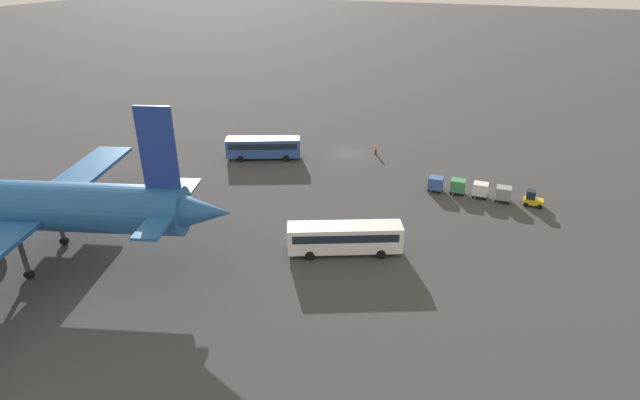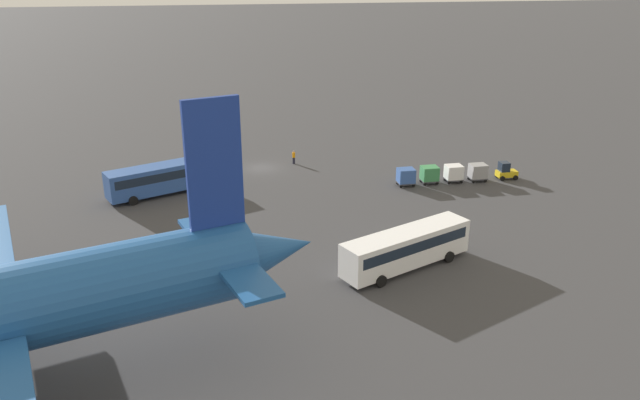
{
  "view_description": "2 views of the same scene",
  "coord_description": "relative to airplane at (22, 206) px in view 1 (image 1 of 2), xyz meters",
  "views": [
    {
      "loc": [
        -24.86,
        73.65,
        29.34
      ],
      "look_at": [
        -4.98,
        24.97,
        3.58
      ],
      "focal_mm": 28.0,
      "sensor_mm": 36.0,
      "label": 1
    },
    {
      "loc": [
        5.92,
        74.93,
        24.75
      ],
      "look_at": [
        -3.53,
        22.14,
        3.89
      ],
      "focal_mm": 35.0,
      "sensor_mm": 36.0,
      "label": 2
    }
  ],
  "objects": [
    {
      "name": "worker_person",
      "position": [
        -24.66,
        -44.27,
        -5.61
      ],
      "size": [
        0.38,
        0.38,
        1.74
      ],
      "color": "#1E1E2D",
      "rests_on": "ground"
    },
    {
      "name": "shuttle_bus_far",
      "position": [
        -30.07,
        -13.9,
        -4.47
      ],
      "size": [
        12.37,
        7.54,
        3.37
      ],
      "rotation": [
        0.0,
        0.0,
        0.43
      ],
      "color": "white",
      "rests_on": "ground"
    },
    {
      "name": "baggage_tug",
      "position": [
        -48.84,
        -33.97,
        -5.54
      ],
      "size": [
        2.41,
        1.65,
        2.1
      ],
      "rotation": [
        0.0,
        0.0,
        0.01
      ],
      "color": "gold",
      "rests_on": "ground"
    },
    {
      "name": "cargo_cart_grey",
      "position": [
        -45.22,
        -33.82,
        -5.29
      ],
      "size": [
        2.03,
        1.72,
        2.06
      ],
      "rotation": [
        0.0,
        0.0,
        0.02
      ],
      "color": "#38383D",
      "rests_on": "ground"
    },
    {
      "name": "cargo_cart_blue",
      "position": [
        -36.33,
        -33.73,
        -5.29
      ],
      "size": [
        2.03,
        1.72,
        2.06
      ],
      "rotation": [
        0.0,
        0.0,
        0.02
      ],
      "color": "#38383D",
      "rests_on": "ground"
    },
    {
      "name": "airplane",
      "position": [
        0.0,
        0.0,
        0.0
      ],
      "size": [
        43.1,
        36.77,
        17.23
      ],
      "rotation": [
        0.0,
        0.0,
        0.31
      ],
      "color": "#1E5193",
      "rests_on": "ground"
    },
    {
      "name": "cargo_cart_green",
      "position": [
        -39.29,
        -34.01,
        -5.29
      ],
      "size": [
        2.03,
        1.72,
        2.06
      ],
      "rotation": [
        0.0,
        0.0,
        0.02
      ],
      "color": "#38383D",
      "rests_on": "ground"
    },
    {
      "name": "cargo_cart_white",
      "position": [
        -42.26,
        -33.96,
        -5.29
      ],
      "size": [
        2.03,
        1.72,
        2.06
      ],
      "rotation": [
        0.0,
        0.0,
        0.02
      ],
      "color": "#38383D",
      "rests_on": "ground"
    },
    {
      "name": "shuttle_bus_near",
      "position": [
        -8.47,
        -35.78,
        -4.46
      ],
      "size": [
        11.79,
        7.25,
        3.4
      ],
      "rotation": [
        0.0,
        0.0,
        0.42
      ],
      "color": "#2D5199",
      "rests_on": "ground"
    },
    {
      "name": "ground_plane",
      "position": [
        -20.41,
        -43.23,
        -6.48
      ],
      "size": [
        600.0,
        600.0,
        0.0
      ],
      "primitive_type": "plane",
      "color": "#38383A"
    }
  ]
}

